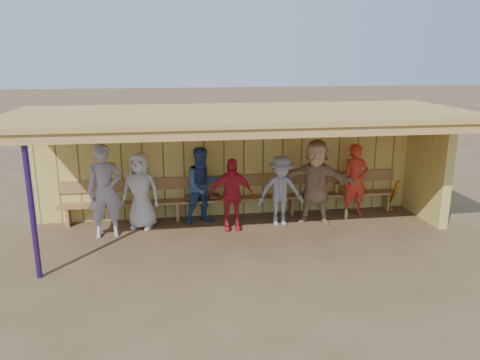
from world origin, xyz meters
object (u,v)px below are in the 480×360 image
(player_f, at_px, (316,182))
(player_d, at_px, (231,194))
(player_b, at_px, (140,191))
(player_a, at_px, (105,191))
(player_g, at_px, (355,180))
(player_e, at_px, (281,191))
(bench, at_px, (235,194))
(player_c, at_px, (203,186))

(player_f, bearing_deg, player_d, -154.43)
(player_b, bearing_deg, player_a, -133.46)
(player_d, distance_m, player_g, 2.92)
(player_e, relative_size, bench, 0.20)
(player_f, height_order, player_g, player_f)
(player_b, bearing_deg, bench, 27.95)
(bench, bearing_deg, player_e, -38.01)
(player_b, height_order, player_c, player_c)
(player_c, xyz_separation_m, player_d, (0.55, -0.48, -0.07))
(player_g, relative_size, bench, 0.21)
(player_a, distance_m, player_g, 5.42)
(player_e, bearing_deg, player_a, -179.85)
(player_b, bearing_deg, player_c, 21.35)
(player_c, distance_m, player_f, 2.42)
(player_f, bearing_deg, player_e, -155.06)
(player_c, height_order, bench, player_c)
(player_c, relative_size, player_e, 1.11)
(player_a, relative_size, player_d, 1.24)
(player_c, relative_size, player_d, 1.10)
(player_b, distance_m, player_f, 3.71)
(player_g, bearing_deg, player_d, -175.78)
(player_a, bearing_deg, bench, 8.99)
(player_f, xyz_separation_m, player_g, (1.03, 0.33, -0.10))
(player_b, relative_size, player_c, 0.97)
(player_a, bearing_deg, player_d, -7.17)
(bench, bearing_deg, player_f, -20.88)
(player_b, xyz_separation_m, player_e, (2.92, -0.27, -0.06))
(player_d, height_order, bench, player_d)
(player_b, bearing_deg, player_d, 5.21)
(player_e, height_order, player_f, player_f)
(player_a, relative_size, bench, 0.25)
(player_c, relative_size, player_f, 0.91)
(player_e, bearing_deg, player_f, 2.33)
(player_a, height_order, player_f, player_a)
(player_b, relative_size, player_g, 0.99)
(player_b, bearing_deg, player_f, 13.00)
(player_d, distance_m, player_e, 1.07)
(player_d, xyz_separation_m, player_g, (2.88, 0.48, 0.06))
(player_g, bearing_deg, player_e, -173.28)
(player_c, xyz_separation_m, bench, (0.73, 0.31, -0.31))
(player_e, xyz_separation_m, player_f, (0.78, 0.05, 0.16))
(player_a, xyz_separation_m, player_f, (4.36, 0.17, -0.03))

